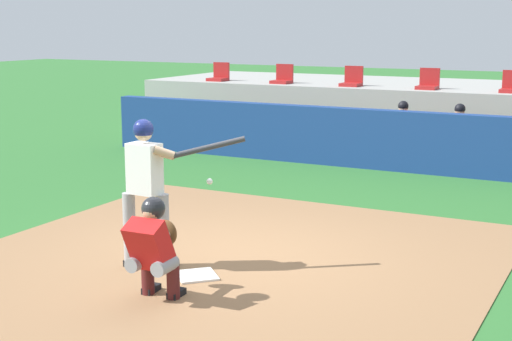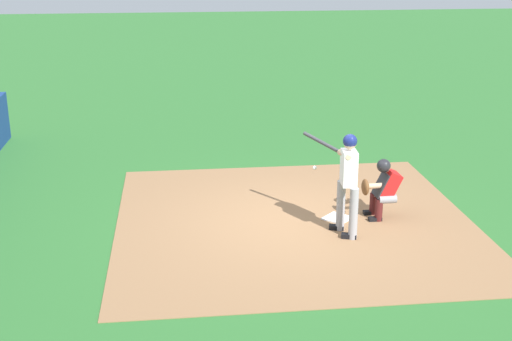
% 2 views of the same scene
% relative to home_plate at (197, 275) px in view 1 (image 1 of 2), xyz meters
% --- Properties ---
extents(ground_plane, '(80.00, 80.00, 0.00)m').
position_rel_home_plate_xyz_m(ground_plane, '(0.00, 0.80, -0.02)').
color(ground_plane, '#2D6B2D').
extents(dirt_infield, '(6.40, 6.40, 0.01)m').
position_rel_home_plate_xyz_m(dirt_infield, '(0.00, 0.80, -0.02)').
color(dirt_infield, '#936B47').
rests_on(dirt_infield, ground).
extents(home_plate, '(0.62, 0.62, 0.02)m').
position_rel_home_plate_xyz_m(home_plate, '(0.00, 0.00, 0.00)').
color(home_plate, white).
rests_on(home_plate, dirt_infield).
extents(batter_at_plate, '(1.32, 0.76, 1.80)m').
position_rel_home_plate_xyz_m(batter_at_plate, '(-0.67, 0.02, 1.01)').
color(batter_at_plate, '#99999E').
rests_on(batter_at_plate, ground).
extents(catcher_crouched, '(0.49, 1.64, 1.13)m').
position_rel_home_plate_xyz_m(catcher_crouched, '(-0.01, -0.81, 0.59)').
color(catcher_crouched, gray).
rests_on(catcher_crouched, ground).
extents(dugout_wall, '(13.00, 0.30, 1.20)m').
position_rel_home_plate_xyz_m(dugout_wall, '(0.00, 7.30, 0.58)').
color(dugout_wall, navy).
rests_on(dugout_wall, ground).
extents(dugout_bench, '(11.80, 0.44, 0.45)m').
position_rel_home_plate_xyz_m(dugout_bench, '(0.00, 8.30, 0.20)').
color(dugout_bench, olive).
rests_on(dugout_bench, ground).
extents(dugout_player_0, '(0.49, 0.70, 1.30)m').
position_rel_home_plate_xyz_m(dugout_player_0, '(-0.02, 8.14, 0.65)').
color(dugout_player_0, '#939399').
rests_on(dugout_player_0, ground).
extents(dugout_player_1, '(0.49, 0.70, 1.30)m').
position_rel_home_plate_xyz_m(dugout_player_1, '(1.16, 8.14, 0.65)').
color(dugout_player_1, '#939399').
rests_on(dugout_player_1, ground).
extents(stands_platform, '(15.00, 4.40, 1.40)m').
position_rel_home_plate_xyz_m(stands_platform, '(0.00, 11.70, 0.68)').
color(stands_platform, '#9E9E99').
rests_on(stands_platform, ground).
extents(stadium_seat_0, '(0.46, 0.46, 0.48)m').
position_rel_home_plate_xyz_m(stadium_seat_0, '(-5.57, 10.18, 1.51)').
color(stadium_seat_0, '#A51E1E').
rests_on(stadium_seat_0, stands_platform).
extents(stadium_seat_1, '(0.46, 0.46, 0.48)m').
position_rel_home_plate_xyz_m(stadium_seat_1, '(-3.71, 10.18, 1.51)').
color(stadium_seat_1, '#A51E1E').
rests_on(stadium_seat_1, stands_platform).
extents(stadium_seat_2, '(0.46, 0.46, 0.48)m').
position_rel_home_plate_xyz_m(stadium_seat_2, '(-1.86, 10.18, 1.51)').
color(stadium_seat_2, '#A51E1E').
rests_on(stadium_seat_2, stands_platform).
extents(stadium_seat_3, '(0.46, 0.46, 0.48)m').
position_rel_home_plate_xyz_m(stadium_seat_3, '(0.00, 10.18, 1.51)').
color(stadium_seat_3, '#A51E1E').
rests_on(stadium_seat_3, stands_platform).
extents(stadium_seat_4, '(0.46, 0.46, 0.48)m').
position_rel_home_plate_xyz_m(stadium_seat_4, '(1.86, 10.18, 1.51)').
color(stadium_seat_4, '#A51E1E').
rests_on(stadium_seat_4, stands_platform).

